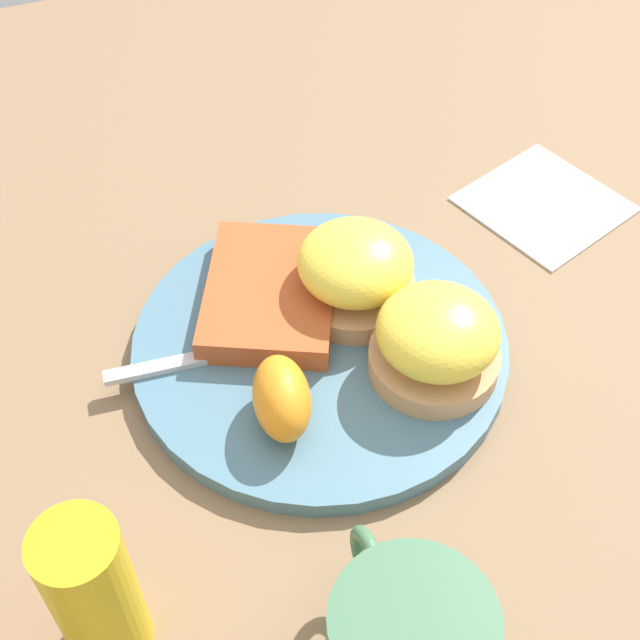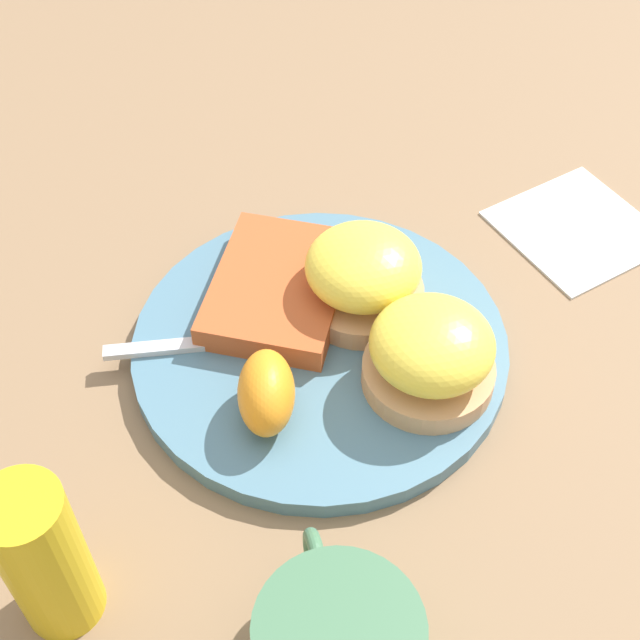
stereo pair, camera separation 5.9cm
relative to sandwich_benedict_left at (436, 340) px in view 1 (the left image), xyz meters
The scene contains 9 objects.
ground_plane 0.09m from the sandwich_benedict_left, 50.60° to the left, with size 1.10×1.10×0.00m, color #846647.
plate 0.09m from the sandwich_benedict_left, 50.60° to the left, with size 0.26×0.26×0.01m, color slate.
sandwich_benedict_left is the anchor object (origin of this frame).
sandwich_benedict_right 0.08m from the sandwich_benedict_left, 18.38° to the left, with size 0.09×0.09×0.06m.
hashbrown_patty 0.13m from the sandwich_benedict_left, 40.49° to the left, with size 0.12×0.09×0.02m, color #B85127.
orange_wedge 0.11m from the sandwich_benedict_left, 91.59° to the left, with size 0.06×0.04×0.04m, color orange.
fork 0.11m from the sandwich_benedict_left, 56.60° to the left, with size 0.04×0.21×0.00m.
napkin 0.21m from the sandwich_benedict_left, 51.97° to the right, with size 0.11×0.11×0.00m, color white.
condiment_bottle 0.26m from the sandwich_benedict_left, 112.14° to the left, with size 0.04×0.04×0.11m, color gold.
Camera 1 is at (-0.37, 0.14, 0.48)m, focal length 50.00 mm.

